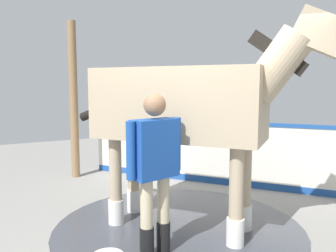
% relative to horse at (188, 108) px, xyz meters
% --- Properties ---
extents(ground_plane, '(16.00, 16.00, 0.02)m').
position_rel_horse_xyz_m(ground_plane, '(0.19, 0.11, -1.53)').
color(ground_plane, gray).
extents(wet_patch, '(3.16, 3.16, 0.00)m').
position_rel_horse_xyz_m(wet_patch, '(0.07, -0.09, -1.52)').
color(wet_patch, '#42444C').
rests_on(wet_patch, ground).
extents(barrier_wall, '(3.31, 4.21, 1.16)m').
position_rel_horse_xyz_m(barrier_wall, '(-1.57, -1.37, -0.98)').
color(barrier_wall, silver).
rests_on(barrier_wall, ground).
extents(roof_post_far, '(0.16, 0.16, 3.01)m').
position_rel_horse_xyz_m(roof_post_far, '(0.63, -3.15, -0.02)').
color(roof_post_far, olive).
rests_on(roof_post_far, ground).
extents(horse, '(2.25, 2.79, 2.60)m').
position_rel_horse_xyz_m(horse, '(0.00, 0.00, 0.00)').
color(horse, tan).
rests_on(horse, ground).
extents(handler, '(0.67, 0.32, 1.71)m').
position_rel_horse_xyz_m(handler, '(0.67, 0.45, -0.53)').
color(handler, black).
rests_on(handler, ground).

